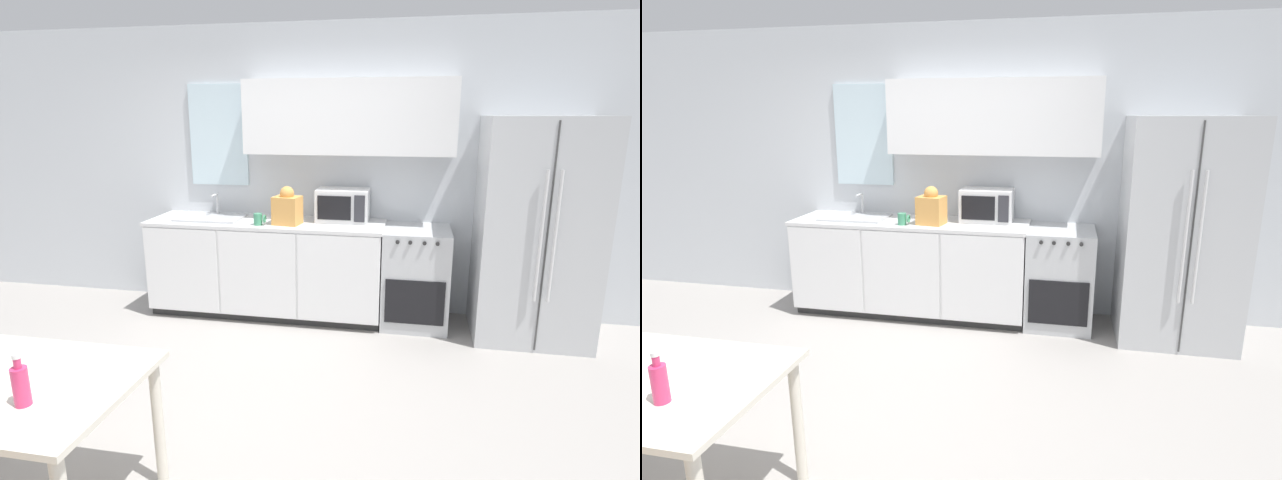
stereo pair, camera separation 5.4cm
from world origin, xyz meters
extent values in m
plane|color=gray|center=(0.00, 0.00, 0.00)|extent=(12.00, 12.00, 0.00)
cube|color=silver|center=(0.00, 1.97, 1.35)|extent=(12.00, 0.06, 2.70)
cube|color=silver|center=(-0.83, 1.93, 1.69)|extent=(0.58, 0.04, 0.96)
cube|color=white|center=(0.46, 1.78, 1.86)|extent=(1.89, 0.32, 0.66)
cube|color=#333333|center=(-0.28, 1.66, 0.04)|extent=(2.19, 0.56, 0.08)
cube|color=white|center=(-0.28, 1.63, 0.48)|extent=(2.19, 0.62, 0.81)
cube|color=white|center=(-1.01, 1.32, 0.48)|extent=(0.71, 0.01, 0.79)
cube|color=white|center=(-0.28, 1.32, 0.48)|extent=(0.71, 0.01, 0.79)
cube|color=white|center=(0.45, 1.32, 0.48)|extent=(0.71, 0.01, 0.79)
cube|color=silver|center=(-0.28, 1.63, 0.90)|extent=(2.21, 0.64, 0.03)
cube|color=#B7BABC|center=(1.11, 1.64, 0.45)|extent=(0.59, 0.60, 0.90)
cube|color=black|center=(1.11, 1.34, 0.31)|extent=(0.51, 0.01, 0.39)
cylinder|color=#262626|center=(0.95, 1.33, 0.85)|extent=(0.03, 0.02, 0.03)
cylinder|color=#262626|center=(1.06, 1.33, 0.85)|extent=(0.03, 0.02, 0.03)
cylinder|color=#262626|center=(1.17, 1.33, 0.85)|extent=(0.03, 0.02, 0.03)
cylinder|color=#262626|center=(1.28, 1.33, 0.85)|extent=(0.03, 0.02, 0.03)
cube|color=silver|center=(2.08, 1.57, 0.94)|extent=(0.94, 0.74, 1.87)
cube|color=#3F3F3F|center=(2.08, 1.20, 0.94)|extent=(0.01, 0.01, 1.81)
cylinder|color=silver|center=(2.03, 1.17, 0.97)|extent=(0.02, 0.02, 1.03)
cylinder|color=silver|center=(2.13, 1.17, 0.97)|extent=(0.02, 0.02, 1.03)
cube|color=#B7BABC|center=(-0.83, 1.63, 0.93)|extent=(0.61, 0.43, 0.02)
cylinder|color=silver|center=(-0.83, 1.81, 1.03)|extent=(0.02, 0.02, 0.20)
cylinder|color=silver|center=(-0.83, 1.74, 1.12)|extent=(0.02, 0.14, 0.02)
cube|color=silver|center=(0.42, 1.76, 1.07)|extent=(0.48, 0.31, 0.30)
cube|color=black|center=(0.37, 1.60, 1.07)|extent=(0.30, 0.01, 0.22)
cube|color=#2D2D33|center=(0.60, 1.60, 1.07)|extent=(0.10, 0.01, 0.24)
cylinder|color=#3F8C66|center=(-0.30, 1.45, 0.97)|extent=(0.08, 0.08, 0.10)
torus|color=#3F8C66|center=(-0.24, 1.45, 0.97)|extent=(0.02, 0.08, 0.08)
cube|color=#DB994C|center=(-0.05, 1.53, 1.04)|extent=(0.26, 0.23, 0.25)
sphere|color=#DB994C|center=(-0.05, 1.53, 1.20)|extent=(0.15, 0.15, 0.13)
cylinder|color=beige|center=(-0.16, -0.72, 0.36)|extent=(0.06, 0.06, 0.71)
cylinder|color=#DB386B|center=(-0.45, -1.22, 0.82)|extent=(0.06, 0.06, 0.16)
cylinder|color=#DB386B|center=(-0.45, -1.22, 0.93)|extent=(0.03, 0.03, 0.04)
cylinder|color=white|center=(-0.45, -1.22, 0.96)|extent=(0.03, 0.03, 0.02)
camera|label=1|loc=(1.07, -2.76, 1.89)|focal=28.00mm
camera|label=2|loc=(1.12, -2.75, 1.89)|focal=28.00mm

